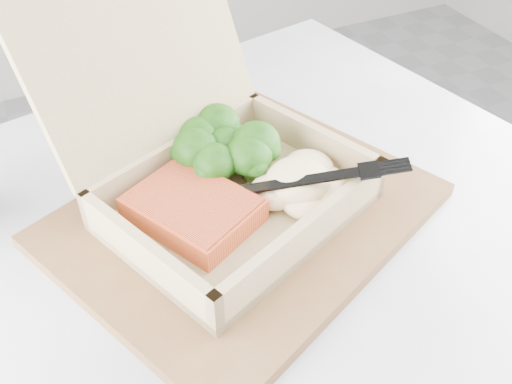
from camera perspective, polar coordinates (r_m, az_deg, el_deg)
name	(u,v)px	position (r m, az deg, el deg)	size (l,w,h in m)	color
cafe_table	(269,357)	(0.69, 1.26, -16.19)	(0.87, 0.87, 0.71)	black
serving_tray	(244,215)	(0.57, -1.19, -2.28)	(0.35, 0.28, 0.02)	brown
takeout_container	(205,151)	(0.56, -5.10, 4.06)	(0.32, 0.33, 0.21)	#9F895F
salmon_fillet	(193,209)	(0.54, -6.31, -1.72)	(0.09, 0.11, 0.02)	#DD512B
broccoli_pile	(226,150)	(0.60, -3.05, 4.23)	(0.11, 0.11, 0.04)	#266917
mashed_potatoes	(298,181)	(0.56, 4.24, 1.11)	(0.11, 0.09, 0.04)	#FAE4A2
plastic_fork	(275,181)	(0.54, 1.91, 1.06)	(0.16, 0.09, 0.03)	black
receipt	(165,121)	(0.73, -9.06, 7.01)	(0.08, 0.15, 0.00)	white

